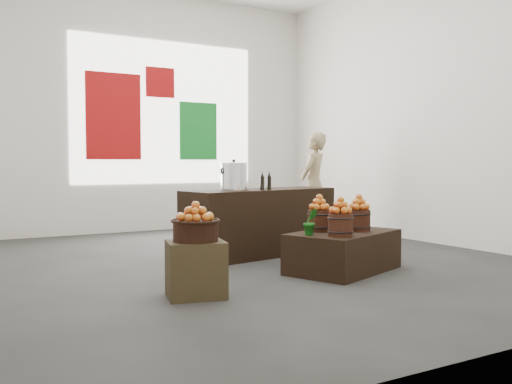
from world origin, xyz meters
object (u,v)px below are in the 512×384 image
shopper (314,184)px  counter (260,222)px  wicker_basket (196,231)px  stock_pot_left (234,177)px  crate (196,269)px  display_table (343,251)px

shopper → counter: bearing=0.7°
shopper → wicker_basket: bearing=6.3°
shopper → stock_pot_left: bearing=-3.5°
crate → wicker_basket: (0.00, 0.00, 0.33)m
crate → wicker_basket: size_ratio=1.25×
wicker_basket → display_table: 1.89m
stock_pot_left → shopper: 2.41m
counter → shopper: bearing=25.3°
display_table → counter: size_ratio=0.61×
wicker_basket → stock_pot_left: 2.01m
counter → wicker_basket: bearing=-144.2°
crate → stock_pot_left: size_ratio=1.55×
stock_pot_left → shopper: size_ratio=0.19×
display_table → counter: bearing=78.8°
wicker_basket → shopper: (3.27, 2.79, 0.24)m
wicker_basket → display_table: wicker_basket is taller
wicker_basket → display_table: (1.83, 0.28, -0.36)m
crate → stock_pot_left: bearing=52.4°
display_table → stock_pot_left: stock_pot_left is taller
stock_pot_left → counter: bearing=9.7°
crate → counter: counter is taller
display_table → crate: bearing=168.0°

